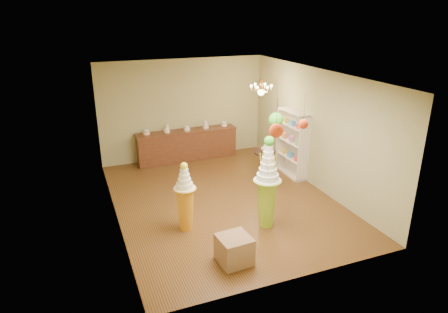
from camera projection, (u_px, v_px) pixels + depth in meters
name	position (u px, v px, depth m)	size (l,w,h in m)	color
floor	(223.00, 200.00, 9.64)	(6.50, 6.50, 0.00)	#573617
ceiling	(223.00, 75.00, 8.60)	(6.50, 6.50, 0.00)	silver
wall_back	(183.00, 110.00, 11.96)	(5.00, 0.04, 3.00)	tan
wall_front	(298.00, 200.00, 6.29)	(5.00, 0.04, 3.00)	tan
wall_left	(111.00, 154.00, 8.26)	(0.04, 6.50, 3.00)	tan
wall_right	(316.00, 129.00, 9.99)	(0.04, 6.50, 3.00)	tan
pedestal_green	(267.00, 192.00, 8.23)	(0.61, 0.61, 1.99)	#9AC82C
pedestal_orange	(185.00, 203.00, 8.16)	(0.55, 0.55, 1.49)	orange
burlap_riser	(234.00, 250.00, 7.19)	(0.57, 0.57, 0.51)	#946F50
sideboard	(187.00, 145.00, 12.07)	(3.04, 0.54, 1.16)	#582E1B
shelving_unit	(292.00, 143.00, 10.84)	(0.33, 1.20, 1.80)	#EFE4CE
round_table	(264.00, 161.00, 10.72)	(0.67, 0.67, 0.77)	black
vase	(265.00, 148.00, 10.59)	(0.20, 0.20, 0.20)	#EFE4CE
pom_red_left	(276.00, 131.00, 6.54)	(0.24, 0.24, 0.66)	#3C322B
pom_green_mid	(276.00, 120.00, 8.17)	(0.30, 0.30, 0.95)	#3C322B
pom_red_right	(303.00, 124.00, 6.88)	(0.17, 0.17, 0.62)	#3C322B
chandelier	(261.00, 90.00, 10.61)	(0.78, 0.78, 0.85)	#D78A4B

